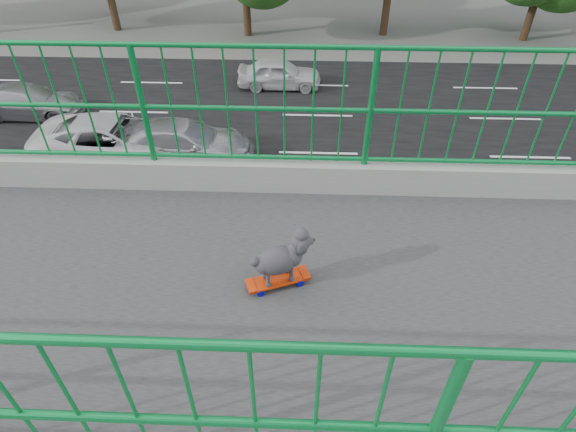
# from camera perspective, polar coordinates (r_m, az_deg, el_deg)

# --- Properties ---
(road) EXTENTS (18.00, 90.00, 0.02)m
(road) POSITION_cam_1_polar(r_m,az_deg,el_deg) (18.21, 3.66, 7.58)
(road) COLOR black
(road) RESTS_ON ground
(footbridge) EXTENTS (3.00, 24.00, 7.00)m
(footbridge) POSITION_cam_1_polar(r_m,az_deg,el_deg) (5.17, 8.02, -22.72)
(footbridge) COLOR #2D2D2F
(footbridge) RESTS_ON ground
(railing) EXTENTS (3.00, 24.00, 1.42)m
(railing) POSITION_cam_1_polar(r_m,az_deg,el_deg) (3.53, 10.96, -7.67)
(railing) COLOR gray
(railing) RESTS_ON footbridge
(skateboard) EXTENTS (0.31, 0.52, 0.07)m
(skateboard) POSITION_cam_1_polar(r_m,az_deg,el_deg) (3.69, -1.21, -7.78)
(skateboard) COLOR #EB3308
(skateboard) RESTS_ON footbridge
(poodle) EXTENTS (0.31, 0.48, 0.42)m
(poodle) POSITION_cam_1_polar(r_m,az_deg,el_deg) (3.52, -0.84, -5.03)
(poodle) COLOR #2D2A2F
(poodle) RESTS_ON skateboard
(car_0) EXTENTS (1.80, 4.48, 1.53)m
(car_0) POSITION_cam_1_polar(r_m,az_deg,el_deg) (12.79, -14.59, -6.44)
(car_0) COLOR silver
(car_0) RESTS_ON ground
(car_1) EXTENTS (1.67, 4.78, 1.58)m
(car_1) POSITION_cam_1_polar(r_m,az_deg,el_deg) (14.77, 9.16, 2.00)
(car_1) COLOR silver
(car_1) RESTS_ON ground
(car_2) EXTENTS (2.67, 5.80, 1.61)m
(car_2) POSITION_cam_1_polar(r_m,az_deg,el_deg) (18.61, -20.26, 8.67)
(car_2) COLOR silver
(car_2) RESTS_ON ground
(car_3) EXTENTS (1.83, 4.49, 1.30)m
(car_3) POSITION_cam_1_polar(r_m,az_deg,el_deg) (23.29, -28.93, 12.06)
(car_3) COLOR #A7A7AC
(car_3) RESTS_ON ground
(car_4) EXTENTS (1.56, 3.87, 1.32)m
(car_4) POSITION_cam_1_polar(r_m,az_deg,el_deg) (23.06, -1.06, 16.83)
(car_4) COLOR silver
(car_4) RESTS_ON ground
(car_6) EXTENTS (2.28, 4.95, 1.37)m
(car_6) POSITION_cam_1_polar(r_m,az_deg,el_deg) (15.88, -20.51, 2.27)
(car_6) COLOR silver
(car_6) RESTS_ON ground
(car_7) EXTENTS (2.09, 5.13, 1.49)m
(car_7) POSITION_cam_1_polar(r_m,az_deg,el_deg) (17.84, -12.49, 8.69)
(car_7) COLOR #A7A7AC
(car_7) RESTS_ON ground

